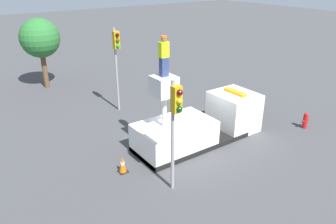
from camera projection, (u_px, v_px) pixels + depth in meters
The scene contains 8 objects.
ground_plane at pixel (191, 143), 16.65m from camera, with size 120.00×120.00×0.00m, color #424244.
bucket_truck at pixel (200, 125), 16.60m from camera, with size 6.93×2.35×3.85m.
worker at pixel (164, 56), 13.88m from camera, with size 0.40×0.26×1.75m.
traffic_light_pole at pixel (175, 116), 11.85m from camera, with size 0.34×0.57×4.57m.
traffic_light_across at pixel (117, 54), 19.09m from camera, with size 0.34×0.57×5.06m.
fire_hydrant at pixel (305, 121), 18.07m from camera, with size 0.51×0.27×0.92m.
traffic_cone_rear at pixel (123, 164), 14.16m from camera, with size 0.40×0.40×0.78m.
tree_left_bg at pixel (40, 38), 23.08m from camera, with size 2.78×2.78×5.06m.
Camera 1 is at (-9.35, -11.29, 8.15)m, focal length 35.00 mm.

